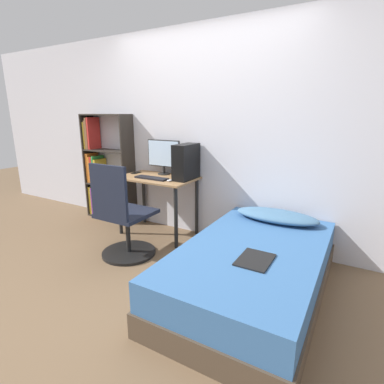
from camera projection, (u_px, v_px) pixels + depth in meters
The scene contains 13 objects.
ground_plane at pixel (134, 281), 2.79m from camera, with size 14.00×14.00×0.00m, color brown.
wall_back at pixel (204, 136), 3.60m from camera, with size 8.00×0.05×2.50m.
desk at pixel (158, 187), 3.73m from camera, with size 0.95×0.58×0.75m.
bookshelf at pixel (101, 172), 4.41m from camera, with size 0.77×0.26×1.50m.
office_chair at pixel (123, 222), 3.18m from camera, with size 0.59×0.59×1.04m.
bed at pixel (252, 270), 2.56m from camera, with size 1.11×1.92×0.44m.
pillow at pixel (276, 216), 3.07m from camera, with size 0.84×0.36×0.11m.
magazine at pixel (255, 260), 2.26m from camera, with size 0.24×0.32×0.01m.
monitor at pixel (164, 155), 3.81m from camera, with size 0.48×0.16×0.44m.
keyboard at pixel (152, 178), 3.60m from camera, with size 0.43×0.13×0.02m.
pc_tower at pixel (186, 162), 3.53m from camera, with size 0.17×0.38×0.42m.
mouse at pixel (170, 180), 3.47m from camera, with size 0.06×0.09×0.02m.
phone at pixel (136, 173), 3.95m from camera, with size 0.07×0.14×0.01m.
Camera 1 is at (1.71, -1.87, 1.52)m, focal length 28.00 mm.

